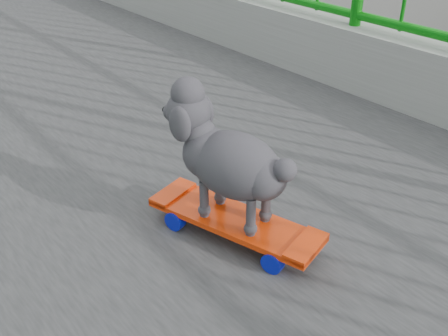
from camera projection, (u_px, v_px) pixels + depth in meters
skateboard at (235, 222)px, 1.57m from camera, size 0.30×0.56×0.07m
poodle at (228, 157)px, 1.47m from camera, size 0.26×0.43×0.37m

